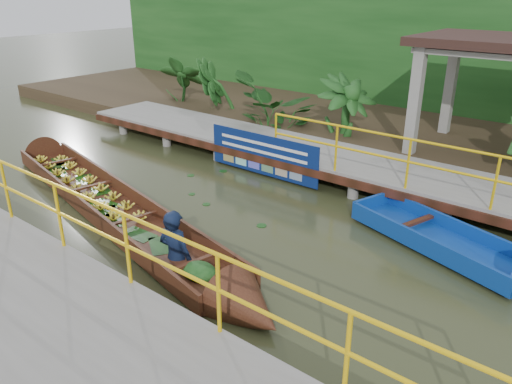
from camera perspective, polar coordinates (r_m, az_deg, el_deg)
The scene contains 9 objects.
ground at distance 9.54m, azimuth -2.20°, elevation -4.13°, with size 80.00×80.00×0.00m, color #2C3118.
land_strip at distance 15.53m, azimuth 16.35°, elevation 6.55°, with size 30.00×8.00×0.45m, color #312618.
far_dock at distance 11.94m, azimuth 8.70°, elevation 3.74°, with size 16.00×2.06×1.66m.
near_dock at distance 6.50m, azimuth -20.98°, elevation -17.12°, with size 18.00×2.40×1.73m.
foliage_backdrop at distance 17.48m, azimuth 20.38°, elevation 13.77°, with size 30.00×0.80×4.00m, color #164415.
vendor_boat at distance 10.31m, azimuth -15.80°, elevation -1.47°, with size 10.25×3.11×2.15m.
moored_blue_boat at distance 8.91m, azimuth 24.86°, elevation -7.29°, with size 3.95×2.09×0.92m.
blue_banner at distance 11.88m, azimuth 0.76°, elevation 4.31°, with size 3.14×0.04×0.98m.
tropical_plants at distance 13.89m, azimuth 8.62°, elevation 9.20°, with size 14.07×1.07×1.34m.
Camera 1 is at (5.62, -6.39, 4.30)m, focal length 35.00 mm.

